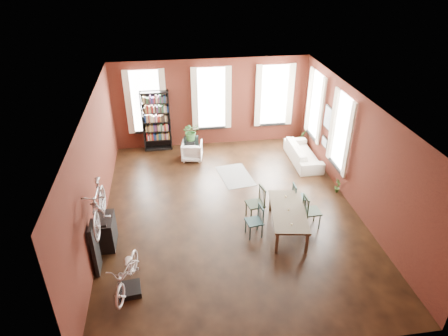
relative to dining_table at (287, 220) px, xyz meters
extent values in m
plane|color=black|center=(-1.33, 1.02, -0.32)|extent=(9.00, 9.00, 0.00)
cube|color=silver|center=(-1.33, 1.02, 2.88)|extent=(7.00, 9.00, 0.04)
cube|color=#411710|center=(-1.33, 5.52, 1.28)|extent=(7.00, 0.04, 3.20)
cube|color=#411710|center=(-1.33, -3.48, 1.28)|extent=(7.00, 0.04, 3.20)
cube|color=#411710|center=(-4.83, 1.02, 1.28)|extent=(0.04, 9.00, 3.20)
cube|color=#411710|center=(2.17, 1.02, 1.28)|extent=(0.04, 9.00, 3.20)
cube|color=white|center=(-3.63, 5.49, 1.48)|extent=(1.00, 0.04, 2.20)
cube|color=beige|center=(-3.63, 5.42, 1.48)|extent=(1.40, 0.06, 2.30)
cube|color=white|center=(-1.33, 5.49, 1.48)|extent=(1.00, 0.04, 2.20)
cube|color=beige|center=(-1.33, 5.42, 1.48)|extent=(1.40, 0.06, 2.30)
cube|color=white|center=(0.97, 5.49, 1.48)|extent=(1.00, 0.04, 2.20)
cube|color=beige|center=(0.97, 5.42, 1.48)|extent=(1.40, 0.06, 2.30)
cube|color=white|center=(2.14, 2.02, 1.48)|extent=(0.04, 1.00, 2.20)
cube|color=beige|center=(2.07, 2.02, 1.48)|extent=(0.06, 1.40, 2.30)
cube|color=white|center=(2.14, 4.22, 1.48)|extent=(0.04, 1.00, 2.20)
cube|color=beige|center=(2.07, 4.22, 1.48)|extent=(0.06, 1.40, 2.30)
cube|color=black|center=(2.13, 3.12, 1.48)|extent=(0.04, 0.55, 0.75)
cube|color=black|center=(2.13, 3.12, 0.63)|extent=(0.04, 0.45, 0.35)
cube|color=#4C402E|center=(0.00, 0.00, 0.00)|extent=(1.16, 2.01, 0.65)
cube|color=#1B3A3C|center=(-0.91, -0.06, 0.11)|extent=(0.46, 0.46, 0.88)
cube|color=black|center=(-0.73, 0.64, 0.16)|extent=(0.52, 0.52, 0.98)
cube|color=#1E2F1B|center=(0.68, 0.10, 0.15)|extent=(0.45, 0.45, 0.95)
cube|color=#1A3B3B|center=(0.60, 0.90, 0.08)|extent=(0.38, 0.38, 0.81)
cube|color=black|center=(-3.33, 5.32, 0.78)|extent=(1.00, 0.32, 2.20)
imported|color=white|center=(-2.17, 4.35, 0.03)|extent=(0.79, 0.75, 0.71)
imported|color=beige|center=(1.62, 3.62, 0.08)|extent=(0.61, 2.08, 0.81)
cube|color=black|center=(-0.87, 2.97, -0.32)|extent=(1.16, 1.63, 0.01)
cube|color=black|center=(-3.99, -1.59, -0.25)|extent=(0.53, 0.53, 0.14)
cube|color=black|center=(-4.73, -0.78, 0.33)|extent=(0.16, 0.60, 1.30)
cube|color=black|center=(-4.61, 0.12, 0.08)|extent=(0.40, 0.80, 0.80)
cube|color=black|center=(-2.18, 4.63, -0.02)|extent=(0.36, 0.36, 0.61)
imported|color=#255120|center=(1.97, 4.84, -0.17)|extent=(0.58, 0.76, 0.30)
imported|color=#355C24|center=(2.04, 1.57, -0.24)|extent=(0.50, 0.48, 0.17)
imported|color=beige|center=(-3.99, -1.57, 0.59)|extent=(0.70, 0.91, 1.54)
imported|color=#A5A8AD|center=(-4.48, -0.78, 1.81)|extent=(0.47, 1.00, 1.66)
imported|color=#265421|center=(-2.16, 4.64, 0.53)|extent=(0.71, 0.76, 0.51)
camera|label=1|loc=(-2.86, -8.05, 6.35)|focal=32.00mm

